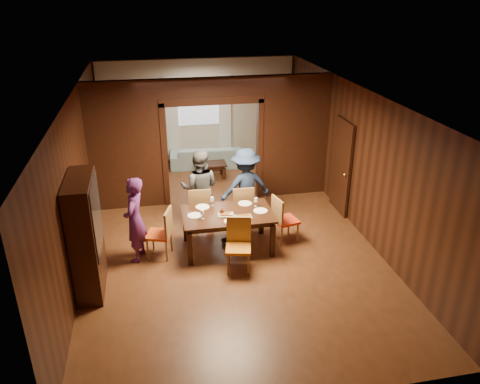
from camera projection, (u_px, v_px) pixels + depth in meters
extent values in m
plane|color=#502D16|center=(225.00, 231.00, 9.79)|extent=(9.00, 9.00, 0.00)
cube|color=silver|center=(223.00, 93.00, 8.60)|extent=(5.50, 9.00, 0.02)
cube|color=black|center=(198.00, 110.00, 13.23)|extent=(5.50, 0.02, 2.90)
cube|color=black|center=(79.00, 177.00, 8.71)|extent=(0.02, 9.00, 2.90)
cube|color=black|center=(355.00, 157.00, 9.69)|extent=(0.02, 9.00, 2.90)
cube|color=black|center=(127.00, 158.00, 10.39)|extent=(1.65, 0.15, 2.40)
cube|color=black|center=(293.00, 147.00, 11.07)|extent=(1.65, 0.15, 2.40)
cube|color=black|center=(211.00, 89.00, 10.14)|extent=(5.50, 0.15, 0.50)
cube|color=beige|center=(198.00, 111.00, 13.20)|extent=(5.40, 0.04, 2.85)
imported|color=#54205F|center=(135.00, 220.00, 8.49)|extent=(0.54, 0.68, 1.63)
imported|color=#4D4F54|center=(200.00, 188.00, 9.73)|extent=(0.95, 0.82, 1.68)
imported|color=#1C2946|center=(245.00, 187.00, 9.77)|extent=(1.18, 0.79, 1.69)
imported|color=#95BAC3|center=(207.00, 156.00, 13.14)|extent=(2.07, 0.94, 0.59)
imported|color=black|center=(228.00, 208.00, 8.99)|extent=(0.28, 0.28, 0.07)
cube|color=black|center=(228.00, 231.00, 9.02)|extent=(1.71, 1.06, 0.76)
cube|color=black|center=(211.00, 170.00, 12.40)|extent=(0.80, 0.50, 0.40)
cube|color=black|center=(86.00, 236.00, 7.59)|extent=(0.40, 1.20, 2.00)
cube|color=black|center=(341.00, 167.00, 10.29)|extent=(0.06, 0.90, 2.10)
cube|color=silver|center=(198.00, 102.00, 13.07)|extent=(1.20, 0.03, 1.30)
cube|color=white|center=(172.00, 120.00, 13.09)|extent=(0.35, 0.06, 2.40)
cube|color=white|center=(225.00, 117.00, 13.35)|extent=(0.35, 0.06, 2.40)
cylinder|color=silver|center=(195.00, 215.00, 8.76)|extent=(0.27, 0.27, 0.01)
cylinder|color=white|center=(203.00, 207.00, 9.09)|extent=(0.27, 0.27, 0.01)
cylinder|color=silver|center=(245.00, 203.00, 9.24)|extent=(0.27, 0.27, 0.01)
cylinder|color=white|center=(260.00, 211.00, 8.94)|extent=(0.27, 0.27, 0.01)
cylinder|color=white|center=(231.00, 221.00, 8.55)|extent=(0.27, 0.27, 0.01)
cube|color=gray|center=(226.00, 214.00, 8.78)|extent=(0.30, 0.20, 0.04)
cube|color=gray|center=(244.00, 216.00, 8.70)|extent=(0.30, 0.20, 0.04)
cylinder|color=silver|center=(231.00, 217.00, 8.55)|extent=(0.07, 0.07, 0.14)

